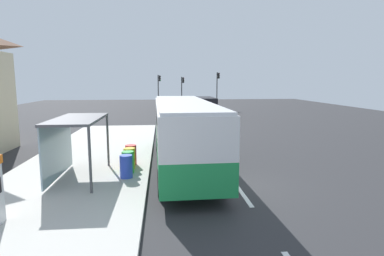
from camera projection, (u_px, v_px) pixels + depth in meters
ground_plane at (195, 132)px, 26.45m from camera, size 56.00×92.00×0.04m
sidewalk_platform at (78, 175)px, 14.02m from camera, size 6.20×30.00×0.18m
lane_stripe_seg_1 at (244, 196)px, 11.70m from camera, size 0.16×2.20×0.01m
lane_stripe_seg_2 at (219, 162)px, 16.62m from camera, size 0.16×2.20×0.01m
lane_stripe_seg_3 at (206, 143)px, 21.54m from camera, size 0.16×2.20×0.01m
lane_stripe_seg_4 at (198, 132)px, 26.47m from camera, size 0.16×2.20×0.01m
lane_stripe_seg_5 at (192, 124)px, 31.39m from camera, size 0.16×2.20×0.01m
lane_stripe_seg_6 at (188, 118)px, 36.32m from camera, size 0.16×2.20×0.01m
lane_stripe_seg_7 at (185, 113)px, 41.24m from camera, size 0.16×2.20×0.01m
bus at (183, 130)px, 15.18m from camera, size 2.76×11.06×3.21m
white_van at (205, 106)px, 36.42m from camera, size 2.08×5.23×2.30m
sedan_near at (196, 104)px, 46.94m from camera, size 2.05×4.50×1.52m
sedan_far at (192, 101)px, 53.64m from camera, size 2.01×4.48×1.52m
recycling_bin_blue at (126, 166)px, 13.25m from camera, size 0.52×0.52×0.95m
recycling_bin_green at (128, 162)px, 13.94m from camera, size 0.52×0.52×0.95m
recycling_bin_yellow at (130, 158)px, 14.63m from camera, size 0.52×0.52×0.95m
recycling_bin_red at (131, 155)px, 15.31m from camera, size 0.52×0.52×0.95m
traffic_light_near_side at (218, 85)px, 46.95m from camera, size 0.49×0.28×5.39m
traffic_light_far_side at (159, 86)px, 46.97m from camera, size 0.49×0.28×5.01m
traffic_light_median at (182, 87)px, 48.11m from camera, size 0.49×0.28×4.75m
bus_shelter at (70, 132)px, 12.97m from camera, size 1.80×4.00×2.50m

